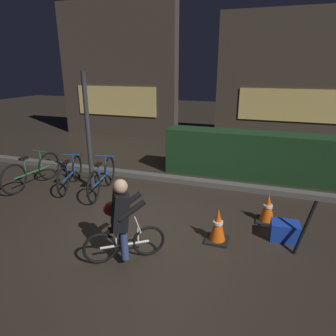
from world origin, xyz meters
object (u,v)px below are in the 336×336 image
(street_post, at_px, (88,133))
(cyclist, at_px, (121,220))
(traffic_cone_far, at_px, (268,208))
(closed_umbrella, at_px, (305,227))
(parked_bike_leftmost, at_px, (32,172))
(parked_bike_center_left, at_px, (102,178))
(traffic_cone_near, at_px, (218,225))
(blue_crate, at_px, (285,231))
(parked_bike_left_mid, at_px, (70,174))

(street_post, height_order, cyclist, street_post)
(traffic_cone_far, relative_size, closed_umbrella, 0.63)
(parked_bike_leftmost, bearing_deg, street_post, -70.39)
(traffic_cone_far, bearing_deg, street_post, 174.52)
(parked_bike_leftmost, height_order, parked_bike_center_left, parked_bike_leftmost)
(closed_umbrella, bearing_deg, street_post, 116.72)
(street_post, distance_m, traffic_cone_near, 3.53)
(traffic_cone_near, height_order, cyclist, cyclist)
(closed_umbrella, bearing_deg, blue_crate, 86.60)
(traffic_cone_near, relative_size, cyclist, 0.46)
(parked_bike_left_mid, distance_m, traffic_cone_far, 4.35)
(traffic_cone_far, xyz_separation_m, blue_crate, (0.29, -0.53, -0.11))
(traffic_cone_near, height_order, blue_crate, traffic_cone_near)
(blue_crate, distance_m, closed_umbrella, 0.43)
(traffic_cone_far, relative_size, cyclist, 0.43)
(cyclist, height_order, closed_umbrella, cyclist)
(street_post, height_order, traffic_cone_far, street_post)
(street_post, bearing_deg, parked_bike_center_left, -24.53)
(parked_bike_center_left, distance_m, cyclist, 2.57)
(parked_bike_leftmost, height_order, parked_bike_left_mid, parked_bike_leftmost)
(cyclist, bearing_deg, blue_crate, -4.64)
(parked_bike_center_left, relative_size, traffic_cone_near, 2.90)
(street_post, distance_m, blue_crate, 4.39)
(traffic_cone_near, bearing_deg, blue_crate, 21.36)
(street_post, bearing_deg, parked_bike_left_mid, -164.82)
(parked_bike_leftmost, bearing_deg, traffic_cone_far, -84.84)
(closed_umbrella, bearing_deg, parked_bike_left_mid, 119.59)
(parked_bike_leftmost, relative_size, traffic_cone_far, 3.18)
(parked_bike_leftmost, bearing_deg, parked_bike_left_mid, -70.94)
(parked_bike_center_left, bearing_deg, blue_crate, -111.93)
(traffic_cone_far, distance_m, closed_umbrella, 0.96)
(street_post, relative_size, parked_bike_leftmost, 1.51)
(street_post, xyz_separation_m, traffic_cone_near, (3.12, -1.30, -1.01))
(blue_crate, distance_m, cyclist, 2.64)
(parked_bike_left_mid, distance_m, blue_crate, 4.70)
(street_post, xyz_separation_m, cyclist, (1.91, -2.21, -0.66))
(blue_crate, bearing_deg, traffic_cone_far, 118.35)
(street_post, distance_m, parked_bike_left_mid, 1.08)
(parked_bike_leftmost, xyz_separation_m, traffic_cone_near, (4.49, -0.95, -0.08))
(parked_bike_left_mid, xyz_separation_m, parked_bike_center_left, (0.85, -0.04, 0.02))
(cyclist, bearing_deg, traffic_cone_far, 8.31)
(traffic_cone_near, distance_m, closed_umbrella, 1.29)
(parked_bike_left_mid, bearing_deg, parked_bike_center_left, -109.10)
(parked_bike_center_left, relative_size, blue_crate, 3.79)
(traffic_cone_far, bearing_deg, traffic_cone_near, -128.40)
(parked_bike_left_mid, height_order, parked_bike_center_left, parked_bike_center_left)
(cyclist, bearing_deg, parked_bike_leftmost, 115.48)
(parked_bike_leftmost, bearing_deg, parked_bike_center_left, -78.76)
(traffic_cone_far, bearing_deg, parked_bike_left_mid, 176.85)
(traffic_cone_near, xyz_separation_m, traffic_cone_far, (0.74, 0.93, -0.02))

